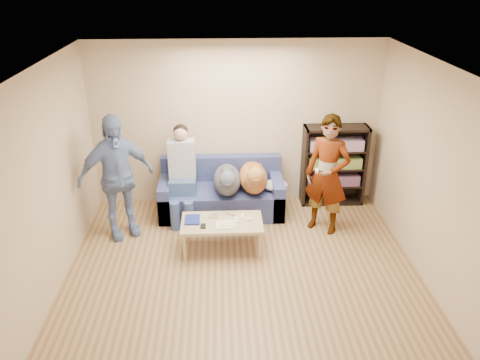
{
  "coord_description": "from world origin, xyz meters",
  "views": [
    {
      "loc": [
        -0.26,
        -4.47,
        3.62
      ],
      "look_at": [
        0.0,
        1.2,
        0.95
      ],
      "focal_mm": 35.0,
      "sensor_mm": 36.0,
      "label": 1
    }
  ],
  "objects_px": {
    "person_standing_right": "(327,175)",
    "sofa": "(222,195)",
    "person_seated": "(182,170)",
    "notebook_blue": "(192,220)",
    "bookshelf": "(334,163)",
    "coffee_table": "(222,225)",
    "dog_tan": "(254,178)",
    "camera_silver": "(213,216)",
    "dog_gray": "(227,180)",
    "person_standing_left": "(116,177)"
  },
  "relations": [
    {
      "from": "person_standing_right",
      "to": "sofa",
      "type": "bearing_deg",
      "value": -170.23
    },
    {
      "from": "person_standing_right",
      "to": "person_seated",
      "type": "relative_size",
      "value": 1.19
    },
    {
      "from": "notebook_blue",
      "to": "bookshelf",
      "type": "distance_m",
      "value": 2.55
    },
    {
      "from": "coffee_table",
      "to": "dog_tan",
      "type": "bearing_deg",
      "value": 61.51
    },
    {
      "from": "camera_silver",
      "to": "dog_gray",
      "type": "bearing_deg",
      "value": 73.94
    },
    {
      "from": "person_standing_right",
      "to": "coffee_table",
      "type": "xyz_separation_m",
      "value": [
        -1.5,
        -0.46,
        -0.5
      ]
    },
    {
      "from": "notebook_blue",
      "to": "person_seated",
      "type": "height_order",
      "value": "person_seated"
    },
    {
      "from": "dog_tan",
      "to": "coffee_table",
      "type": "relative_size",
      "value": 1.07
    },
    {
      "from": "dog_gray",
      "to": "camera_silver",
      "type": "bearing_deg",
      "value": -106.06
    },
    {
      "from": "person_standing_right",
      "to": "person_standing_left",
      "type": "bearing_deg",
      "value": -147.43
    },
    {
      "from": "camera_silver",
      "to": "bookshelf",
      "type": "bearing_deg",
      "value": 31.84
    },
    {
      "from": "person_standing_right",
      "to": "person_seated",
      "type": "bearing_deg",
      "value": -161.02
    },
    {
      "from": "sofa",
      "to": "person_standing_right",
      "type": "bearing_deg",
      "value": -22.7
    },
    {
      "from": "notebook_blue",
      "to": "bookshelf",
      "type": "relative_size",
      "value": 0.2
    },
    {
      "from": "person_standing_left",
      "to": "dog_tan",
      "type": "distance_m",
      "value": 2.01
    },
    {
      "from": "person_standing_left",
      "to": "coffee_table",
      "type": "relative_size",
      "value": 1.64
    },
    {
      "from": "person_seated",
      "to": "camera_silver",
      "type": "bearing_deg",
      "value": -61.04
    },
    {
      "from": "dog_tan",
      "to": "person_standing_right",
      "type": "bearing_deg",
      "value": -24.29
    },
    {
      "from": "coffee_table",
      "to": "person_standing_right",
      "type": "bearing_deg",
      "value": 16.87
    },
    {
      "from": "notebook_blue",
      "to": "bookshelf",
      "type": "bearing_deg",
      "value": 29.85
    },
    {
      "from": "coffee_table",
      "to": "bookshelf",
      "type": "distance_m",
      "value": 2.25
    },
    {
      "from": "person_standing_right",
      "to": "dog_tan",
      "type": "relative_size",
      "value": 1.49
    },
    {
      "from": "notebook_blue",
      "to": "camera_silver",
      "type": "relative_size",
      "value": 2.36
    },
    {
      "from": "camera_silver",
      "to": "person_seated",
      "type": "bearing_deg",
      "value": 118.96
    },
    {
      "from": "notebook_blue",
      "to": "bookshelf",
      "type": "height_order",
      "value": "bookshelf"
    },
    {
      "from": "camera_silver",
      "to": "person_seated",
      "type": "height_order",
      "value": "person_seated"
    },
    {
      "from": "camera_silver",
      "to": "person_seated",
      "type": "xyz_separation_m",
      "value": [
        -0.46,
        0.83,
        0.33
      ]
    },
    {
      "from": "dog_gray",
      "to": "bookshelf",
      "type": "relative_size",
      "value": 0.96
    },
    {
      "from": "camera_silver",
      "to": "sofa",
      "type": "height_order",
      "value": "sofa"
    },
    {
      "from": "notebook_blue",
      "to": "coffee_table",
      "type": "height_order",
      "value": "notebook_blue"
    },
    {
      "from": "camera_silver",
      "to": "bookshelf",
      "type": "height_order",
      "value": "bookshelf"
    },
    {
      "from": "person_seated",
      "to": "coffee_table",
      "type": "relative_size",
      "value": 1.34
    },
    {
      "from": "coffee_table",
      "to": "dog_gray",
      "type": "bearing_deg",
      "value": 83.92
    },
    {
      "from": "person_standing_right",
      "to": "notebook_blue",
      "type": "xyz_separation_m",
      "value": [
        -1.9,
        -0.41,
        -0.44
      ]
    },
    {
      "from": "person_seated",
      "to": "person_standing_left",
      "type": "bearing_deg",
      "value": -149.74
    },
    {
      "from": "dog_gray",
      "to": "dog_tan",
      "type": "height_order",
      "value": "dog_tan"
    },
    {
      "from": "person_standing_left",
      "to": "person_standing_right",
      "type": "bearing_deg",
      "value": -27.6
    },
    {
      "from": "sofa",
      "to": "coffee_table",
      "type": "relative_size",
      "value": 1.73
    },
    {
      "from": "person_standing_right",
      "to": "coffee_table",
      "type": "bearing_deg",
      "value": -130.67
    },
    {
      "from": "bookshelf",
      "to": "sofa",
      "type": "bearing_deg",
      "value": -172.6
    },
    {
      "from": "dog_tan",
      "to": "bookshelf",
      "type": "relative_size",
      "value": 0.9
    },
    {
      "from": "dog_gray",
      "to": "coffee_table",
      "type": "height_order",
      "value": "dog_gray"
    },
    {
      "from": "person_standing_right",
      "to": "dog_tan",
      "type": "xyz_separation_m",
      "value": [
        -1.01,
        0.45,
        -0.23
      ]
    },
    {
      "from": "person_seated",
      "to": "dog_tan",
      "type": "height_order",
      "value": "person_seated"
    },
    {
      "from": "notebook_blue",
      "to": "person_standing_left",
      "type": "bearing_deg",
      "value": 159.09
    },
    {
      "from": "sofa",
      "to": "person_seated",
      "type": "bearing_deg",
      "value": -167.81
    },
    {
      "from": "person_standing_left",
      "to": "coffee_table",
      "type": "distance_m",
      "value": 1.61
    },
    {
      "from": "person_standing_left",
      "to": "bookshelf",
      "type": "distance_m",
      "value": 3.37
    },
    {
      "from": "person_standing_right",
      "to": "camera_silver",
      "type": "distance_m",
      "value": 1.71
    },
    {
      "from": "coffee_table",
      "to": "bookshelf",
      "type": "height_order",
      "value": "bookshelf"
    }
  ]
}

